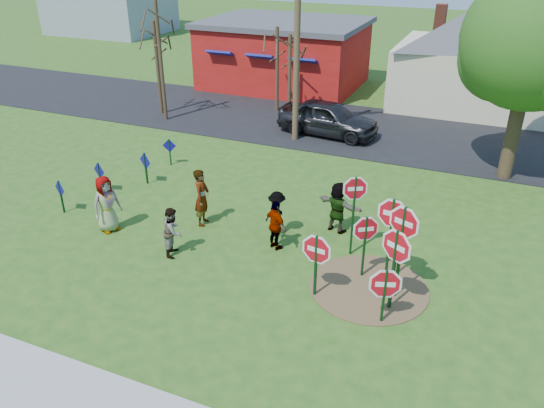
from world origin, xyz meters
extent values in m
plane|color=#265718|center=(0.00, 0.00, 0.00)|extent=(120.00, 120.00, 0.00)
cube|color=#9E9E99|center=(0.00, -7.20, 0.04)|extent=(22.00, 1.80, 0.08)
cube|color=black|center=(0.00, 11.50, 0.02)|extent=(120.00, 7.50, 0.04)
cylinder|color=brown|center=(4.50, -1.00, 0.01)|extent=(3.20, 3.20, 0.03)
cube|color=maroon|center=(-5.50, 18.00, 1.80)|extent=(9.00, 7.00, 3.60)
cube|color=#4C4C51|center=(-5.50, 18.00, 3.75)|extent=(9.40, 7.40, 0.30)
cube|color=navy|center=(-8.00, 14.40, 2.40)|extent=(1.60, 0.78, 0.45)
cube|color=navy|center=(-5.50, 14.40, 2.40)|extent=(1.60, 0.78, 0.45)
cube|color=navy|center=(-3.00, 14.40, 2.40)|extent=(1.60, 0.78, 0.45)
cube|color=beige|center=(5.50, 18.00, 1.60)|extent=(8.00, 7.00, 3.20)
pyramid|color=#4C4C51|center=(5.50, 18.00, 5.40)|extent=(9.40, 9.40, 2.20)
cube|color=brown|center=(3.50, 17.00, 4.60)|extent=(0.55, 0.55, 1.40)
cube|color=brown|center=(7.50, 19.00, 4.60)|extent=(0.55, 0.55, 1.40)
cube|color=#103D18|center=(3.26, -1.87, 0.91)|extent=(0.07, 0.08, 1.81)
cylinder|color=white|center=(3.26, -1.87, 1.41)|extent=(1.10, 0.16, 1.10)
cylinder|color=#B70B1A|center=(3.26, -1.87, 1.41)|extent=(0.95, 0.14, 0.95)
cube|color=white|center=(3.26, -1.87, 1.41)|extent=(0.48, 0.07, 0.14)
cube|color=#103D18|center=(3.58, 0.46, 1.26)|extent=(0.08, 0.08, 2.51)
cylinder|color=white|center=(3.58, 0.46, 2.16)|extent=(0.87, 0.48, 0.98)
cylinder|color=#B70B1A|center=(3.58, 0.46, 2.16)|extent=(0.75, 0.42, 0.84)
cube|color=white|center=(3.58, 0.46, 2.16)|extent=(0.38, 0.21, 0.12)
cylinder|color=gold|center=(3.58, 0.46, 2.16)|extent=(0.86, 0.48, 0.98)
cube|color=#103D18|center=(5.22, -1.10, 1.32)|extent=(0.09, 0.09, 2.65)
cylinder|color=white|center=(5.22, -1.10, 2.23)|extent=(1.07, 0.46, 1.15)
cylinder|color=#B70B1A|center=(5.22, -1.10, 2.23)|extent=(0.92, 0.40, 0.99)
cube|color=white|center=(5.22, -1.10, 2.23)|extent=(0.47, 0.20, 0.14)
cube|color=#103D18|center=(4.86, -0.62, 1.28)|extent=(0.07, 0.08, 2.56)
cylinder|color=white|center=(4.86, -0.62, 2.15)|extent=(1.11, 0.18, 1.12)
cylinder|color=#B70B1A|center=(4.86, -0.62, 2.15)|extent=(0.96, 0.16, 0.97)
cube|color=white|center=(4.86, -0.62, 2.15)|extent=(0.49, 0.08, 0.14)
cylinder|color=gold|center=(4.86, -0.62, 2.15)|extent=(1.11, 0.17, 1.12)
cube|color=#103D18|center=(5.12, -2.25, 0.76)|extent=(0.08, 0.09, 1.52)
cylinder|color=white|center=(5.12, -2.25, 1.12)|extent=(1.03, 0.38, 1.09)
cylinder|color=#B70B1A|center=(5.12, -2.25, 1.12)|extent=(0.89, 0.33, 0.94)
cube|color=white|center=(5.12, -2.25, 1.12)|extent=(0.45, 0.17, 0.14)
cube|color=#103D18|center=(5.19, -1.65, 1.14)|extent=(0.09, 0.10, 2.28)
cylinder|color=white|center=(5.19, -1.65, 1.85)|extent=(1.05, 0.57, 1.18)
cylinder|color=#B70B1A|center=(5.19, -1.65, 1.85)|extent=(0.91, 0.50, 1.02)
cube|color=white|center=(5.19, -1.65, 1.85)|extent=(0.46, 0.25, 0.15)
cylinder|color=gold|center=(5.19, -1.65, 1.85)|extent=(1.05, 0.56, 1.18)
cube|color=#103D18|center=(4.19, -0.53, 0.93)|extent=(0.08, 0.08, 1.87)
cylinder|color=white|center=(4.19, -0.53, 1.51)|extent=(0.83, 0.55, 0.98)
cylinder|color=#B70B1A|center=(4.19, -0.53, 1.51)|extent=(0.72, 0.48, 0.85)
cube|color=white|center=(4.19, -0.53, 1.51)|extent=(0.37, 0.24, 0.12)
cube|color=#103D18|center=(-6.15, -0.80, 0.59)|extent=(0.07, 0.07, 1.18)
cube|color=navy|center=(-6.15, -0.80, 0.90)|extent=(0.58, 0.23, 0.61)
cube|color=#103D18|center=(-5.95, 0.97, 0.59)|extent=(0.07, 0.07, 1.18)
cube|color=navy|center=(-5.95, 0.97, 0.88)|extent=(0.61, 0.21, 0.63)
cube|color=#103D18|center=(-4.88, 2.28, 0.62)|extent=(0.07, 0.08, 1.25)
cube|color=navy|center=(-4.88, 2.28, 0.93)|extent=(0.64, 0.28, 0.68)
cube|color=#103D18|center=(-5.06, 4.20, 0.55)|extent=(0.06, 0.06, 1.11)
cube|color=navy|center=(-5.06, 4.20, 0.84)|extent=(0.56, 0.15, 0.57)
imported|color=#40508B|center=(-3.93, -1.16, 0.93)|extent=(0.89, 1.07, 1.87)
imported|color=#287E76|center=(-1.37, 0.38, 0.96)|extent=(0.58, 0.77, 1.92)
imported|color=brown|center=(-1.25, -1.55, 0.76)|extent=(0.75, 0.86, 1.52)
imported|color=#343439|center=(1.14, 0.62, 0.75)|extent=(0.69, 1.04, 1.50)
imported|color=#4E2F56|center=(1.42, -0.12, 0.79)|extent=(1.00, 0.79, 1.58)
imported|color=#1F4F28|center=(2.80, 1.64, 0.84)|extent=(1.64, 0.93, 1.68)
imported|color=#28292D|center=(-0.20, 10.14, 0.84)|extent=(4.88, 2.39, 1.60)
cylinder|color=#4C3823|center=(-1.38, 8.95, 4.37)|extent=(0.27, 0.27, 8.74)
cylinder|color=#382819|center=(7.64, 8.15, 2.09)|extent=(0.53, 0.53, 4.18)
sphere|color=#274D14|center=(7.64, 8.15, 5.23)|extent=(4.94, 4.94, 4.94)
sphere|color=#274D14|center=(6.78, 8.91, 4.37)|extent=(3.23, 3.23, 3.23)
cylinder|color=#382819|center=(-9.26, 9.92, 2.36)|extent=(0.18, 0.18, 4.72)
cylinder|color=#382819|center=(-3.82, 12.67, 2.18)|extent=(0.18, 0.18, 4.36)
cylinder|color=#382819|center=(-8.48, 9.13, 3.09)|extent=(0.18, 0.18, 6.19)
cylinder|color=#382819|center=(-2.89, 12.07, 2.08)|extent=(0.18, 0.18, 4.16)
camera|label=1|loc=(6.64, -12.79, 8.56)|focal=35.00mm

